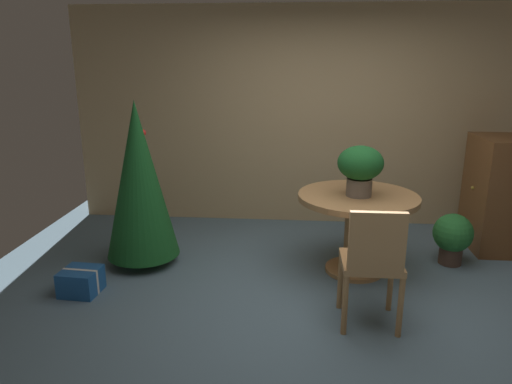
% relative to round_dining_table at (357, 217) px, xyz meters
% --- Properties ---
extents(ground_plane, '(6.60, 6.60, 0.00)m').
position_rel_round_dining_table_xyz_m(ground_plane, '(-0.30, -0.70, -0.56)').
color(ground_plane, slate).
extents(back_wall_panel, '(6.00, 0.10, 2.60)m').
position_rel_round_dining_table_xyz_m(back_wall_panel, '(-0.30, 1.50, 0.74)').
color(back_wall_panel, tan).
rests_on(back_wall_panel, ground_plane).
extents(round_dining_table, '(1.12, 1.12, 0.77)m').
position_rel_round_dining_table_xyz_m(round_dining_table, '(0.00, 0.00, 0.00)').
color(round_dining_table, '#B27F4C').
rests_on(round_dining_table, ground_plane).
extents(flower_vase, '(0.41, 0.41, 0.46)m').
position_rel_round_dining_table_xyz_m(flower_vase, '(-0.00, -0.04, 0.49)').
color(flower_vase, '#665B51').
rests_on(flower_vase, round_dining_table).
extents(wooden_chair_near, '(0.45, 0.43, 0.97)m').
position_rel_round_dining_table_xyz_m(wooden_chair_near, '(-0.00, -0.99, -0.00)').
color(wooden_chair_near, '#B27F4C').
rests_on(wooden_chair_near, ground_plane).
extents(holiday_tree, '(0.71, 0.71, 1.62)m').
position_rel_round_dining_table_xyz_m(holiday_tree, '(-2.09, 0.03, 0.30)').
color(holiday_tree, brown).
rests_on(holiday_tree, ground_plane).
extents(gift_box_blue, '(0.33, 0.32, 0.22)m').
position_rel_round_dining_table_xyz_m(gift_box_blue, '(-2.44, -0.65, -0.45)').
color(gift_box_blue, '#1E569E').
rests_on(gift_box_blue, ground_plane).
extents(wooden_cabinet, '(0.52, 0.74, 1.21)m').
position_rel_round_dining_table_xyz_m(wooden_cabinet, '(1.55, 0.75, 0.05)').
color(wooden_cabinet, brown).
rests_on(wooden_cabinet, ground_plane).
extents(potted_plant, '(0.38, 0.38, 0.52)m').
position_rel_round_dining_table_xyz_m(potted_plant, '(0.98, 0.27, -0.26)').
color(potted_plant, '#4C382D').
rests_on(potted_plant, ground_plane).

